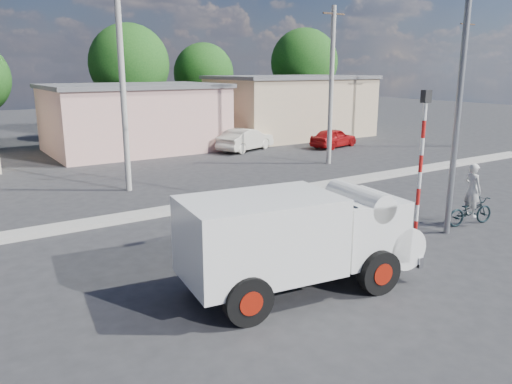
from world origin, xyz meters
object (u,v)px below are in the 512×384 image
bicycle (470,211)px  traffic_pole (422,152)px  car_red (334,138)px  cyclist (471,199)px  streetlight (459,68)px  car_cream (246,139)px  truck (302,236)px

bicycle → traffic_pole: 3.24m
car_red → cyclist: bearing=141.2°
car_red → streetlight: size_ratio=0.40×
bicycle → car_cream: size_ratio=0.42×
truck → car_red: bearing=53.5°
traffic_pole → truck: bearing=-169.3°
bicycle → car_cream: (1.97, 16.79, 0.22)m
bicycle → car_red: car_red is taller
car_red → traffic_pole: (-9.85, -14.63, 1.98)m
traffic_pole → streetlight: 2.56m
bicycle → streetlight: size_ratio=0.20×
streetlight → cyclist: bearing=4.8°
bicycle → car_red: 16.56m
truck → streetlight: 7.15m
truck → bicycle: (7.58, 0.80, -0.81)m
streetlight → car_cream: bearing=78.4°
cyclist → traffic_pole: 2.99m
traffic_pole → streetlight: bearing=-17.7°
truck → traffic_pole: 5.41m
cyclist → streetlight: streetlight is taller
traffic_pole → bicycle: bearing=-4.1°
bicycle → cyclist: bearing=0.0°
bicycle → streetlight: bearing=105.8°
truck → bicycle: truck is taller
car_red → traffic_pole: traffic_pole is taller
car_cream → traffic_pole: bearing=143.6°
cyclist → car_cream: bearing=4.2°
cyclist → traffic_pole: bearing=96.8°
cyclist → car_red: cyclist is taller
car_cream → bicycle: bearing=151.7°
car_cream → streetlight: size_ratio=0.46×
cyclist → car_cream: cyclist is taller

